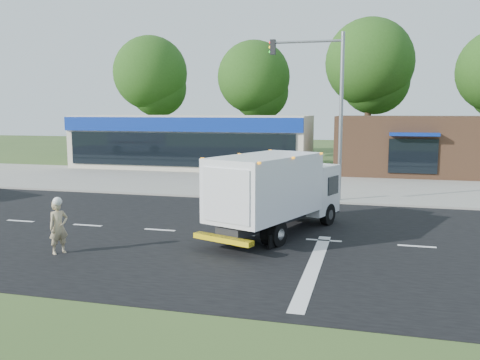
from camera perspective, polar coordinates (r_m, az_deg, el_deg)
The scene contains 11 objects.
ground at distance 18.08m, azimuth -0.18°, elevation -6.23°, with size 120.00×120.00×0.00m, color #385123.
road_asphalt at distance 18.08m, azimuth -0.18°, elevation -6.21°, with size 60.00×14.00×0.02m, color black.
sidewalk at distance 25.91m, azimuth 4.47°, elevation -1.82°, with size 60.00×2.40×0.12m, color gray.
parking_apron at distance 31.58m, azimuth 6.34°, elevation -0.19°, with size 60.00×9.00×0.02m, color gray.
lane_markings at distance 16.51m, azimuth 3.18°, elevation -7.55°, with size 55.20×7.00×0.01m.
ems_box_truck at distance 17.89m, azimuth 4.07°, elevation -0.93°, with size 4.19×6.83×2.90m.
emergency_worker at distance 16.59m, azimuth -19.71°, elevation -4.88°, with size 0.65×0.73×1.77m.
retail_strip_mall at distance 39.34m, azimuth -5.43°, elevation 4.33°, with size 18.00×6.20×4.00m.
brown_storefront at distance 37.09m, azimuth 18.55°, elevation 3.73°, with size 10.00×6.70×4.00m.
traffic_signal_pole at distance 24.65m, azimuth 9.80°, elevation 8.95°, with size 3.51×0.25×8.00m.
background_trees at distance 45.53m, azimuth 8.07°, elevation 11.52°, with size 36.77×7.39×12.10m.
Camera 1 is at (4.50, -16.95, 4.39)m, focal length 38.00 mm.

